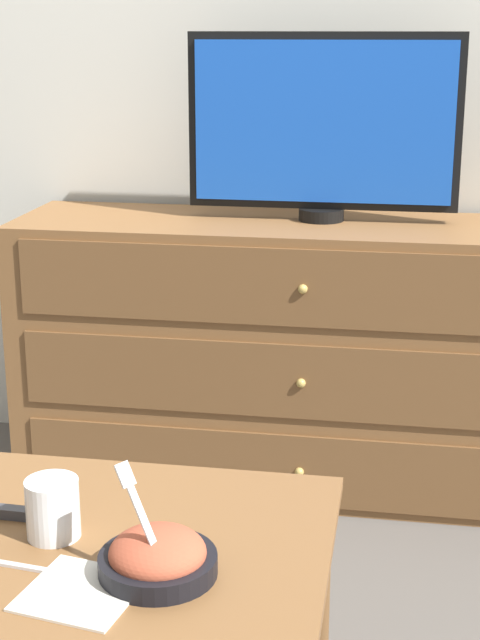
{
  "coord_description": "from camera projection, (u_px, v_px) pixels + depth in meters",
  "views": [
    {
      "loc": [
        0.24,
        -2.77,
        1.23
      ],
      "look_at": [
        -0.04,
        -1.17,
        0.74
      ],
      "focal_mm": 55.0,
      "sensor_mm": 36.0,
      "label": 1
    }
  ],
  "objects": [
    {
      "name": "ground_plane",
      "position": [
        315.0,
        444.0,
        3.01
      ],
      "size": [
        12.0,
        12.0,
        0.0
      ],
      "primitive_type": "plane",
      "color": "#56514C"
    },
    {
      "name": "knife",
      "position": [
        13.0,
        565.0,
        1.45
      ],
      "size": [
        0.17,
        0.03,
        0.01
      ],
      "color": "silver",
      "rests_on": "coffee_table"
    },
    {
      "name": "takeout_bowl",
      "position": [
        158.0,
        558.0,
        1.42
      ],
      "size": [
        0.17,
        0.17,
        0.17
      ],
      "color": "black",
      "rests_on": "coffee_table"
    },
    {
      "name": "wall_back",
      "position": [
        326.0,
        0.0,
        2.66
      ],
      "size": [
        12.0,
        0.05,
        2.6
      ],
      "color": "silver",
      "rests_on": "ground_plane"
    },
    {
      "name": "tv",
      "position": [
        324.0,
        125.0,
        2.53
      ],
      "size": [
        0.71,
        0.12,
        0.48
      ],
      "color": "black",
      "rests_on": "dresser"
    },
    {
      "name": "drink_cup",
      "position": [
        53.0,
        512.0,
        1.52
      ],
      "size": [
        0.08,
        0.08,
        0.1
      ],
      "color": "beige",
      "rests_on": "coffee_table"
    },
    {
      "name": "napkin",
      "position": [
        81.0,
        592.0,
        1.38
      ],
      "size": [
        0.18,
        0.18,
        0.0
      ],
      "color": "silver",
      "rests_on": "coffee_table"
    },
    {
      "name": "remote_control",
      "position": [
        3.0,
        512.0,
        1.59
      ],
      "size": [
        0.14,
        0.03,
        0.02
      ],
      "color": "#38383D",
      "rests_on": "coffee_table"
    },
    {
      "name": "coffee_table",
      "position": [
        84.0,
        583.0,
        1.54
      ],
      "size": [
        0.77,
        0.59,
        0.46
      ],
      "color": "brown",
      "rests_on": "ground_plane"
    },
    {
      "name": "dresser",
      "position": [
        310.0,
        356.0,
        2.67
      ],
      "size": [
        1.59,
        0.44,
        0.74
      ],
      "color": "brown",
      "rests_on": "ground_plane"
    }
  ]
}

